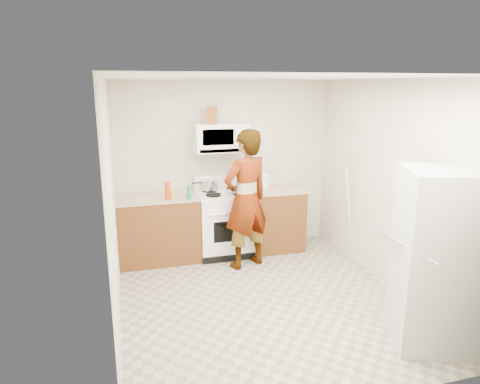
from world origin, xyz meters
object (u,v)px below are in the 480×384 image
object	(u,v)px
gas_range	(224,222)
saucepan	(210,185)
fridge	(437,259)
kettle	(265,182)
person	(246,200)
microwave	(221,138)

from	to	relation	value
gas_range	saucepan	world-z (taller)	gas_range
fridge	saucepan	bearing A→B (deg)	139.73
kettle	saucepan	bearing A→B (deg)	155.10
kettle	saucepan	world-z (taller)	kettle
person	kettle	bearing A→B (deg)	-147.69
gas_range	kettle	xyz separation A→B (m)	(0.66, 0.13, 0.54)
gas_range	fridge	bearing A→B (deg)	-62.78
gas_range	person	bearing A→B (deg)	-70.07
person	fridge	bearing A→B (deg)	98.07
microwave	kettle	size ratio (longest dim) A/B	4.43
person	fridge	size ratio (longest dim) A/B	1.11
microwave	fridge	xyz separation A→B (m)	(1.39, -2.83, -0.85)
gas_range	person	xyz separation A→B (m)	(0.19, -0.51, 0.46)
gas_range	fridge	size ratio (longest dim) A/B	0.66
person	fridge	xyz separation A→B (m)	(1.21, -2.20, -0.09)
kettle	fridge	bearing A→B (deg)	-100.21
person	fridge	distance (m)	2.51
saucepan	kettle	bearing A→B (deg)	-0.27
person	saucepan	size ratio (longest dim) A/B	7.83
microwave	kettle	distance (m)	0.95
gas_range	microwave	bearing A→B (deg)	90.00
fridge	saucepan	world-z (taller)	fridge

